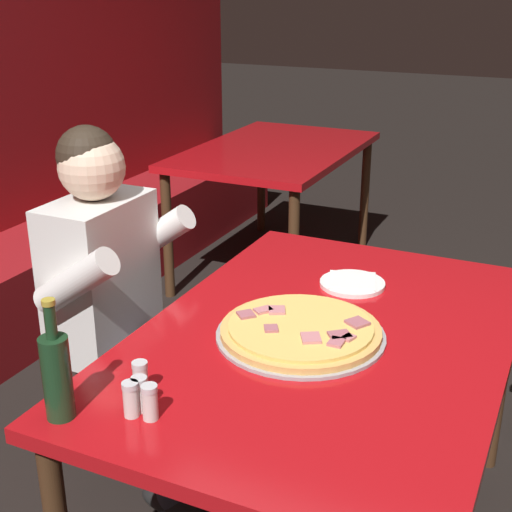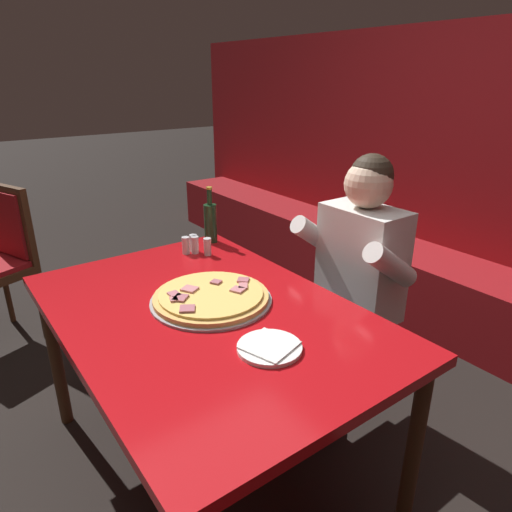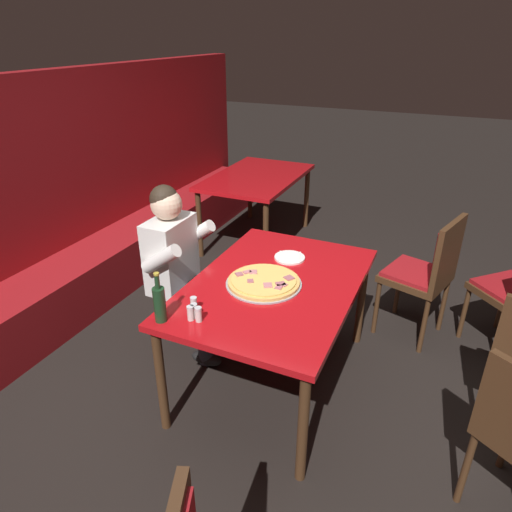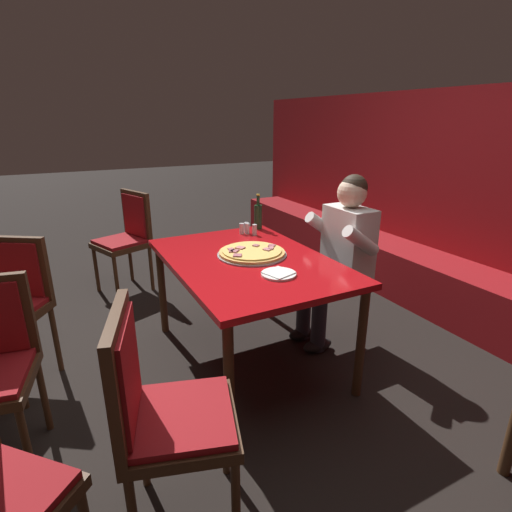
% 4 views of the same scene
% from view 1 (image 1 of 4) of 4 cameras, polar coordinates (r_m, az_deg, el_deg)
% --- Properties ---
extents(main_dining_table, '(1.45, 0.98, 0.77)m').
position_cam_1_polar(main_dining_table, '(2.05, 5.49, -7.99)').
color(main_dining_table, '#422816').
rests_on(main_dining_table, ground_plane).
extents(pizza, '(0.47, 0.47, 0.05)m').
position_cam_1_polar(pizza, '(1.98, 3.60, -6.00)').
color(pizza, '#9E9EA3').
rests_on(pizza, main_dining_table).
extents(plate_white_paper, '(0.21, 0.21, 0.02)m').
position_cam_1_polar(plate_white_paper, '(2.32, 7.72, -2.16)').
color(plate_white_paper, white).
rests_on(plate_white_paper, main_dining_table).
extents(beer_bottle, '(0.07, 0.07, 0.29)m').
position_cam_1_polar(beer_bottle, '(1.66, -15.66, -9.08)').
color(beer_bottle, '#19381E').
rests_on(beer_bottle, main_dining_table).
extents(shaker_red_pepper_flakes, '(0.04, 0.04, 0.09)m').
position_cam_1_polar(shaker_red_pepper_flakes, '(1.68, -9.28, -10.95)').
color(shaker_red_pepper_flakes, silver).
rests_on(shaker_red_pepper_flakes, main_dining_table).
extents(shaker_black_pepper, '(0.04, 0.04, 0.09)m').
position_cam_1_polar(shaker_black_pepper, '(1.74, -9.22, -9.74)').
color(shaker_black_pepper, silver).
rests_on(shaker_black_pepper, main_dining_table).
extents(shaker_oregano, '(0.04, 0.04, 0.09)m').
position_cam_1_polar(shaker_oregano, '(1.65, -8.47, -11.62)').
color(shaker_oregano, silver).
rests_on(shaker_oregano, main_dining_table).
extents(shaker_parmesan, '(0.04, 0.04, 0.09)m').
position_cam_1_polar(shaker_parmesan, '(1.66, -9.97, -11.34)').
color(shaker_parmesan, silver).
rests_on(shaker_parmesan, main_dining_table).
extents(diner_seated_blue_shirt, '(0.53, 0.53, 1.27)m').
position_cam_1_polar(diner_seated_blue_shirt, '(2.38, -10.52, -3.51)').
color(diner_seated_blue_shirt, black).
rests_on(diner_seated_blue_shirt, ground_plane).
extents(background_dining_table, '(1.36, 0.87, 0.77)m').
position_cam_1_polar(background_dining_table, '(4.23, 1.56, 7.61)').
color(background_dining_table, '#422816').
rests_on(background_dining_table, ground_plane).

